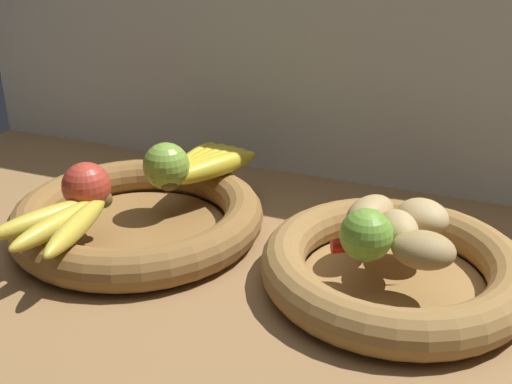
# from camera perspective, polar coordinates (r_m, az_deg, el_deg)

# --- Properties ---
(ground_plane) EXTENTS (1.40, 0.90, 0.03)m
(ground_plane) POSITION_cam_1_polar(r_m,az_deg,el_deg) (0.82, 0.83, -6.71)
(ground_plane) COLOR olive
(back_wall) EXTENTS (1.40, 0.03, 0.55)m
(back_wall) POSITION_cam_1_polar(r_m,az_deg,el_deg) (1.00, 7.55, 16.28)
(back_wall) COLOR silver
(back_wall) RESTS_ON ground_plane
(fruit_bowl_left) EXTENTS (0.35, 0.35, 0.05)m
(fruit_bowl_left) POSITION_cam_1_polar(r_m,az_deg,el_deg) (0.87, -10.96, -2.31)
(fruit_bowl_left) COLOR brown
(fruit_bowl_left) RESTS_ON ground_plane
(fruit_bowl_right) EXTENTS (0.32, 0.32, 0.05)m
(fruit_bowl_right) POSITION_cam_1_polar(r_m,az_deg,el_deg) (0.76, 12.78, -6.90)
(fruit_bowl_right) COLOR olive
(fruit_bowl_right) RESTS_ON ground_plane
(apple_green_back) EXTENTS (0.07, 0.07, 0.07)m
(apple_green_back) POSITION_cam_1_polar(r_m,az_deg,el_deg) (0.88, -8.41, 2.45)
(apple_green_back) COLOR #7AA338
(apple_green_back) RESTS_ON fruit_bowl_left
(apple_red_front) EXTENTS (0.06, 0.06, 0.06)m
(apple_red_front) POSITION_cam_1_polar(r_m,az_deg,el_deg) (0.83, -15.62, 0.53)
(apple_red_front) COLOR #B73828
(apple_red_front) RESTS_ON fruit_bowl_left
(banana_bunch_front) EXTENTS (0.12, 0.17, 0.03)m
(banana_bunch_front) POSITION_cam_1_polar(r_m,az_deg,el_deg) (0.79, -17.63, -2.61)
(banana_bunch_front) COLOR gold
(banana_bunch_front) RESTS_ON fruit_bowl_left
(banana_bunch_back) EXTENTS (0.11, 0.18, 0.03)m
(banana_bunch_back) POSITION_cam_1_polar(r_m,az_deg,el_deg) (0.92, -4.96, 2.60)
(banana_bunch_back) COLOR gold
(banana_bunch_back) RESTS_ON fruit_bowl_left
(potato_small) EXTENTS (0.07, 0.06, 0.04)m
(potato_small) POSITION_cam_1_polar(r_m,az_deg,el_deg) (0.70, 15.43, -5.26)
(potato_small) COLOR #A38451
(potato_small) RESTS_ON fruit_bowl_right
(potato_back) EXTENTS (0.09, 0.09, 0.04)m
(potato_back) POSITION_cam_1_polar(r_m,az_deg,el_deg) (0.77, 15.36, -2.26)
(potato_back) COLOR tan
(potato_back) RESTS_ON fruit_bowl_right
(potato_large) EXTENTS (0.07, 0.08, 0.04)m
(potato_large) POSITION_cam_1_polar(r_m,az_deg,el_deg) (0.73, 13.14, -3.46)
(potato_large) COLOR tan
(potato_large) RESTS_ON fruit_bowl_right
(potato_oblong) EXTENTS (0.07, 0.09, 0.04)m
(potato_oblong) POSITION_cam_1_polar(r_m,az_deg,el_deg) (0.76, 10.67, -2.03)
(potato_oblong) COLOR tan
(potato_oblong) RESTS_ON fruit_bowl_right
(lime_near) EXTENTS (0.06, 0.06, 0.06)m
(lime_near) POSITION_cam_1_polar(r_m,az_deg,el_deg) (0.69, 10.29, -3.98)
(lime_near) COLOR #6B9E33
(lime_near) RESTS_ON fruit_bowl_right
(chili_pepper) EXTENTS (0.11, 0.07, 0.02)m
(chili_pepper) POSITION_cam_1_polar(r_m,az_deg,el_deg) (0.72, 11.61, -4.88)
(chili_pepper) COLOR red
(chili_pepper) RESTS_ON fruit_bowl_right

